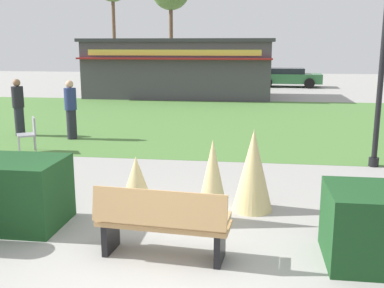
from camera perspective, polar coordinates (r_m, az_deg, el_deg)
ground_plane at (r=5.63m, az=-4.55°, el=-16.21°), size 80.00×80.00×0.00m
lawn_patch at (r=16.67m, az=3.97°, el=2.95°), size 36.00×12.00×0.01m
park_bench at (r=5.89m, az=-3.73°, el=-9.72°), size 1.74×0.67×0.95m
hedge_left at (r=7.51m, az=-22.37°, el=-5.53°), size 1.82×1.10×1.02m
ornamental_grass_behind_left at (r=7.32m, az=-6.89°, el=-5.28°), size 0.66×0.66×0.98m
ornamental_grass_behind_right at (r=6.98m, az=2.56°, el=-4.68°), size 0.55×0.55×1.30m
ornamental_grass_behind_center at (r=7.56m, az=7.57°, el=-3.24°), size 0.67×0.67×1.35m
lamppost_mid at (r=10.81m, az=22.63°, el=10.91°), size 0.36×0.36×4.13m
food_kiosk at (r=24.32m, az=-1.57°, el=9.42°), size 9.64×4.39×2.97m
cafe_chair_west at (r=12.33m, az=-19.45°, el=1.47°), size 0.61×0.61×0.89m
person_strolling at (r=14.67m, az=-20.70°, el=4.31°), size 0.34×0.34×1.69m
person_standing at (r=13.66m, az=-14.78°, el=4.17°), size 0.34×0.34×1.69m
parked_car_west_slot at (r=30.69m, az=1.83°, el=8.41°), size 4.36×2.37×1.20m
parked_car_center_slot at (r=30.59m, az=11.74°, el=8.15°), size 4.29×2.23×1.20m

